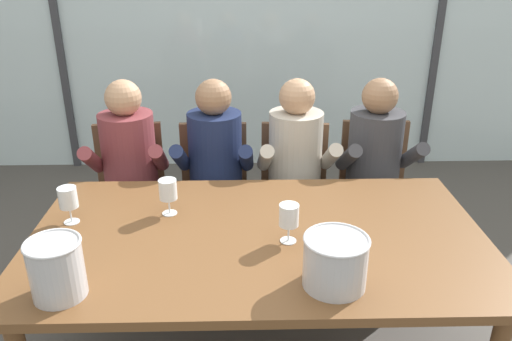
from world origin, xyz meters
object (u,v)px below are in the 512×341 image
dining_table (258,247)px  wine_glass_center_pour (289,217)px  chair_center (294,183)px  wine_glass_near_bucket (168,191)px  person_charcoal_jacket (377,166)px  chair_right_of_center (374,180)px  person_navy_polo (215,168)px  chair_near_curtain (130,184)px  wine_glass_by_left_taster (68,199)px  person_maroon_top (128,169)px  person_beige_jumper (297,167)px  chair_left_of_center (214,183)px  ice_bucket_secondary (56,268)px  ice_bucket_primary (335,261)px

dining_table → wine_glass_center_pour: (0.13, -0.06, 0.18)m
chair_center → wine_glass_near_bucket: wine_glass_near_bucket is taller
dining_table → person_charcoal_jacket: bearing=48.8°
chair_right_of_center → person_navy_polo: (-1.01, -0.17, 0.17)m
chair_near_curtain → wine_glass_by_left_taster: bearing=-100.2°
person_maroon_top → person_beige_jumper: (0.99, -0.00, 0.00)m
chair_right_of_center → wine_glass_near_bucket: 1.47m
person_maroon_top → dining_table: bearing=-51.6°
chair_left_of_center → chair_right_of_center: (1.02, 0.02, 0.00)m
person_maroon_top → wine_glass_center_pour: size_ratio=6.85×
chair_near_curtain → person_beige_jumper: size_ratio=0.73×
chair_left_of_center → wine_glass_near_bucket: (-0.16, -0.79, 0.33)m
wine_glass_near_bucket → wine_glass_center_pour: same height
chair_right_of_center → ice_bucket_secondary: 2.08m
dining_table → wine_glass_center_pour: size_ratio=11.45×
wine_glass_near_bucket → wine_glass_center_pour: 0.60m
person_beige_jumper → wine_glass_near_bucket: bearing=-137.9°
chair_near_curtain → ice_bucket_primary: (1.05, -1.36, 0.32)m
person_charcoal_jacket → wine_glass_by_left_taster: bearing=-158.5°
person_navy_polo → ice_bucket_primary: person_navy_polo is taller
dining_table → chair_near_curtain: chair_near_curtain is taller
chair_right_of_center → chair_left_of_center: bearing=-175.7°
chair_center → wine_glass_by_left_taster: (-1.10, -0.85, 0.33)m
chair_near_curtain → wine_glass_center_pour: bearing=-55.0°
chair_near_curtain → person_charcoal_jacket: size_ratio=0.73×
person_maroon_top → person_charcoal_jacket: same height
ice_bucket_secondary → wine_glass_by_left_taster: bearing=103.1°
dining_table → person_navy_polo: (-0.23, 0.84, 0.02)m
person_navy_polo → wine_glass_by_left_taster: (-0.61, -0.71, 0.16)m
wine_glass_by_left_taster → dining_table: bearing=-8.4°
person_maroon_top → wine_glass_center_pour: person_maroon_top is taller
dining_table → chair_left_of_center: bearing=104.3°
chair_left_of_center → chair_near_curtain: bearing=179.4°
chair_right_of_center → person_beige_jumper: bearing=-158.9°
chair_left_of_center → ice_bucket_primary: (0.52, -1.35, 0.32)m
chair_left_of_center → wine_glass_center_pour: wine_glass_center_pour is taller
chair_left_of_center → person_navy_polo: person_navy_polo is taller
chair_center → wine_glass_by_left_taster: bearing=-137.3°
wine_glass_near_bucket → chair_center: bearing=49.4°
person_navy_polo → ice_bucket_primary: bearing=-65.3°
chair_near_curtain → chair_left_of_center: same height
chair_right_of_center → person_maroon_top: size_ratio=0.73×
chair_near_curtain → chair_left_of_center: size_ratio=1.00×
chair_center → wine_glass_center_pour: (-0.13, -1.04, 0.33)m
chair_center → person_navy_polo: size_ratio=0.73×
person_charcoal_jacket → wine_glass_near_bucket: 1.32m
dining_table → wine_glass_near_bucket: 0.49m
person_maroon_top → person_charcoal_jacket: (1.48, -0.00, 0.00)m
person_navy_polo → wine_glass_near_bucket: size_ratio=6.85×
dining_table → wine_glass_by_left_taster: 0.88m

